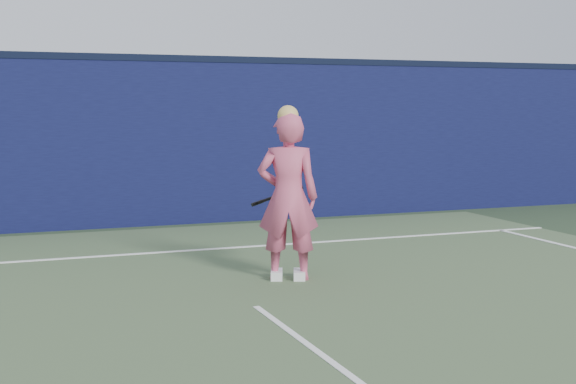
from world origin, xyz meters
name	(u,v)px	position (x,y,z in m)	size (l,w,h in m)	color
ground	(296,337)	(0.00, 0.00, 0.00)	(80.00, 80.00, 0.00)	#2B3B24
backstop_wall	(142,144)	(0.00, 6.50, 1.25)	(24.00, 0.40, 2.50)	black
wall_cap	(140,58)	(0.00, 6.50, 2.55)	(24.00, 0.42, 0.10)	black
player	(288,196)	(0.70, 2.02, 0.89)	(0.75, 0.62, 1.84)	#CB4F71
racket	(289,193)	(0.88, 2.49, 0.87)	(0.64, 0.16, 0.34)	black
court_lines	(312,347)	(0.00, -0.33, 0.01)	(11.00, 12.04, 0.01)	white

